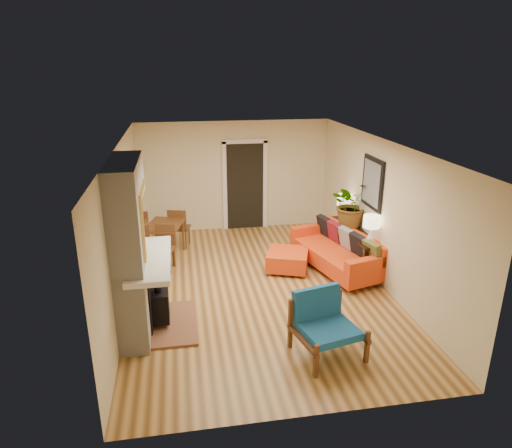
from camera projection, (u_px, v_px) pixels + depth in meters
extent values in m
plane|color=tan|center=(258.00, 287.00, 8.27)|extent=(6.50, 6.50, 0.00)
plane|color=white|center=(258.00, 144.00, 7.40)|extent=(6.50, 6.50, 0.00)
plane|color=beige|center=(234.00, 176.00, 10.85)|extent=(4.50, 0.00, 4.50)
plane|color=beige|center=(311.00, 318.00, 4.81)|extent=(4.50, 0.00, 4.50)
plane|color=beige|center=(123.00, 227.00, 7.47)|extent=(0.00, 6.50, 6.50)
plane|color=beige|center=(381.00, 213.00, 8.19)|extent=(0.00, 6.50, 6.50)
cube|color=black|center=(245.00, 186.00, 10.95)|extent=(0.88, 0.06, 2.10)
cube|color=white|center=(225.00, 187.00, 10.86)|extent=(0.10, 0.08, 2.18)
cube|color=white|center=(265.00, 185.00, 11.02)|extent=(0.10, 0.08, 2.18)
cube|color=white|center=(245.00, 141.00, 10.58)|extent=(1.08, 0.08, 0.10)
cube|color=black|center=(373.00, 183.00, 8.41)|extent=(0.04, 0.85, 0.95)
cube|color=slate|center=(371.00, 183.00, 8.41)|extent=(0.01, 0.70, 0.80)
cube|color=black|center=(127.00, 214.00, 7.76)|extent=(0.06, 0.95, 0.02)
cube|color=black|center=(125.00, 197.00, 7.66)|extent=(0.06, 0.95, 0.02)
cube|color=white|center=(127.00, 213.00, 6.39)|extent=(0.42, 1.50, 1.48)
cube|color=white|center=(135.00, 295.00, 6.82)|extent=(0.42, 1.50, 1.12)
cube|color=white|center=(150.00, 260.00, 6.68)|extent=(0.60, 1.68, 0.08)
cube|color=black|center=(151.00, 300.00, 6.89)|extent=(0.03, 0.72, 0.78)
cube|color=brown|center=(172.00, 323.00, 7.08)|extent=(0.75, 1.30, 0.04)
cube|color=black|center=(159.00, 306.00, 6.95)|extent=(0.30, 0.36, 0.48)
cylinder|color=black|center=(157.00, 280.00, 6.80)|extent=(0.10, 0.10, 0.40)
cube|color=gold|center=(144.00, 219.00, 6.46)|extent=(0.04, 0.95, 0.95)
cube|color=silver|center=(146.00, 219.00, 6.47)|extent=(0.01, 0.82, 0.82)
cylinder|color=silver|center=(349.00, 290.00, 8.07)|extent=(0.05, 0.05, 0.10)
cylinder|color=silver|center=(380.00, 282.00, 8.35)|extent=(0.05, 0.05, 0.10)
cylinder|color=silver|center=(296.00, 252.00, 9.67)|extent=(0.05, 0.05, 0.10)
cylinder|color=silver|center=(324.00, 247.00, 9.95)|extent=(0.05, 0.05, 0.10)
cube|color=#F85117|center=(336.00, 257.00, 8.94)|extent=(1.42, 2.27, 0.30)
cube|color=#F85117|center=(352.00, 239.00, 8.97)|extent=(0.74, 2.09, 0.35)
cube|color=#F85117|center=(368.00, 264.00, 8.03)|extent=(0.92, 0.41, 0.20)
cube|color=#F85117|center=(311.00, 230.00, 9.68)|extent=(0.92, 0.41, 0.20)
cube|color=brown|center=(372.00, 252.00, 8.21)|extent=(0.30, 0.44, 0.42)
cube|color=black|center=(359.00, 245.00, 8.56)|extent=(0.30, 0.44, 0.42)
cube|color=gray|center=(346.00, 238.00, 8.90)|extent=(0.30, 0.44, 0.42)
cube|color=maroon|center=(336.00, 232.00, 9.20)|extent=(0.30, 0.44, 0.42)
cube|color=black|center=(325.00, 226.00, 9.54)|extent=(0.30, 0.44, 0.42)
cylinder|color=silver|center=(269.00, 274.00, 8.72)|extent=(0.05, 0.05, 0.06)
cylinder|color=silver|center=(302.00, 276.00, 8.62)|extent=(0.05, 0.05, 0.06)
cylinder|color=silver|center=(274.00, 261.00, 9.30)|extent=(0.05, 0.05, 0.06)
cylinder|color=silver|center=(304.00, 263.00, 9.20)|extent=(0.05, 0.05, 0.06)
cube|color=#F85117|center=(288.00, 259.00, 8.90)|extent=(0.98, 0.98, 0.33)
cube|color=brown|center=(303.00, 340.00, 6.11)|extent=(0.24, 0.81, 0.05)
cube|color=brown|center=(316.00, 361.00, 5.82)|extent=(0.07, 0.07, 0.48)
cube|color=brown|center=(290.00, 324.00, 6.40)|extent=(0.07, 0.07, 0.77)
cube|color=brown|center=(352.00, 328.00, 6.40)|extent=(0.24, 0.81, 0.05)
cube|color=brown|center=(367.00, 347.00, 6.11)|extent=(0.07, 0.07, 0.48)
cube|color=brown|center=(338.00, 312.00, 6.69)|extent=(0.07, 0.07, 0.77)
cube|color=#1A56A0|center=(328.00, 330.00, 6.23)|extent=(0.86, 0.83, 0.11)
cube|color=#1A56A0|center=(317.00, 302.00, 6.43)|extent=(0.74, 0.35, 0.45)
cube|color=brown|center=(164.00, 225.00, 9.33)|extent=(0.90, 1.10, 0.04)
cylinder|color=brown|center=(147.00, 249.00, 9.09)|extent=(0.05, 0.05, 0.69)
cylinder|color=brown|center=(173.00, 250.00, 9.04)|extent=(0.05, 0.05, 0.69)
cylinder|color=brown|center=(159.00, 234.00, 9.86)|extent=(0.05, 0.05, 0.69)
cylinder|color=brown|center=(183.00, 235.00, 9.81)|extent=(0.05, 0.05, 0.69)
cube|color=brown|center=(163.00, 250.00, 8.82)|extent=(0.50, 0.50, 0.04)
cube|color=brown|center=(165.00, 235.00, 8.92)|extent=(0.40, 0.14, 0.44)
cylinder|color=brown|center=(153.00, 263.00, 8.76)|extent=(0.04, 0.04, 0.42)
cylinder|color=brown|center=(170.00, 264.00, 8.73)|extent=(0.04, 0.04, 0.42)
cylinder|color=brown|center=(158.00, 256.00, 9.06)|extent=(0.04, 0.04, 0.42)
cylinder|color=brown|center=(174.00, 257.00, 9.03)|extent=(0.04, 0.04, 0.42)
cube|color=brown|center=(180.00, 228.00, 9.99)|extent=(0.50, 0.50, 0.04)
cube|color=brown|center=(177.00, 220.00, 9.73)|extent=(0.40, 0.14, 0.44)
cylinder|color=brown|center=(171.00, 240.00, 9.93)|extent=(0.04, 0.04, 0.42)
cylinder|color=brown|center=(186.00, 240.00, 9.90)|extent=(0.04, 0.04, 0.42)
cylinder|color=brown|center=(175.00, 234.00, 10.23)|extent=(0.04, 0.04, 0.42)
cylinder|color=brown|center=(189.00, 235.00, 10.20)|extent=(0.04, 0.04, 0.42)
cube|color=black|center=(355.00, 232.00, 9.00)|extent=(0.34, 1.85, 0.05)
cube|color=black|center=(371.00, 266.00, 8.33)|extent=(0.30, 0.04, 0.68)
cube|color=black|center=(339.00, 234.00, 9.91)|extent=(0.30, 0.04, 0.68)
cone|color=white|center=(370.00, 236.00, 8.28)|extent=(0.18, 0.18, 0.30)
cylinder|color=white|center=(371.00, 227.00, 8.22)|extent=(0.03, 0.03, 0.06)
cylinder|color=#FFEABF|center=(372.00, 221.00, 8.18)|extent=(0.30, 0.30, 0.22)
cone|color=white|center=(344.00, 213.00, 9.58)|extent=(0.18, 0.18, 0.30)
cylinder|color=white|center=(344.00, 204.00, 9.52)|extent=(0.03, 0.03, 0.06)
cylinder|color=#FFEABF|center=(344.00, 200.00, 9.48)|extent=(0.30, 0.30, 0.22)
imported|color=#1E5919|center=(352.00, 204.00, 9.07)|extent=(1.05, 0.98, 0.94)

